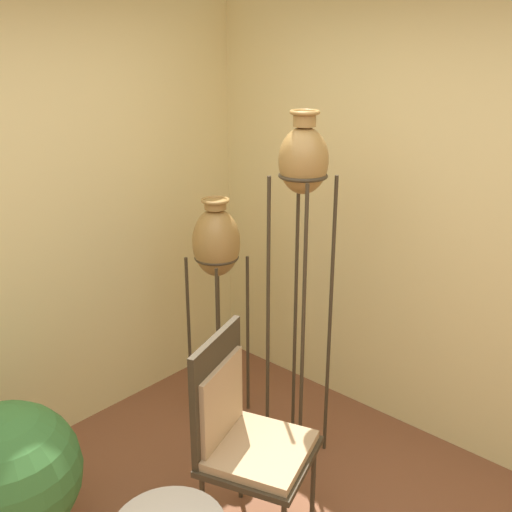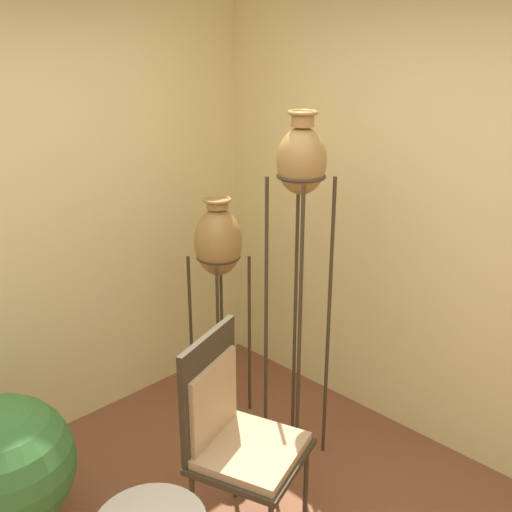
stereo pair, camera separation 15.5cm
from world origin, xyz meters
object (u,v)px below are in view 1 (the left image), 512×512
Objects in this scene: chair at (243,430)px; potted_plant at (10,479)px; vase_stand_tall at (303,177)px; vase_stand_medium at (216,246)px.

potted_plant is (-0.80, 0.70, -0.17)m from chair.
vase_stand_medium is at bearing 91.24° from vase_stand_tall.
vase_stand_tall reaches higher than chair.
vase_stand_tall is 0.80m from vase_stand_medium.
vase_stand_medium is 1.36× the size of chair.
vase_stand_medium reaches higher than potted_plant.
chair is (-0.66, -0.20, -1.05)m from vase_stand_tall.
chair is at bearing -163.45° from vase_stand_tall.
vase_stand_medium reaches higher than chair.
vase_stand_medium is 1.85× the size of potted_plant.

